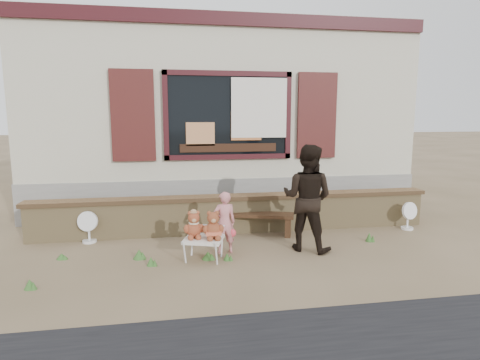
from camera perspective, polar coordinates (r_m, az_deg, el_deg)
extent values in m
plane|color=brown|center=(6.30, 0.93, -9.89)|extent=(80.00, 80.00, 0.00)
cube|color=#A29C83|center=(10.41, -3.67, 11.05)|extent=(8.00, 5.00, 3.20)
cube|color=gray|center=(10.54, -3.56, 0.12)|extent=(8.04, 5.04, 0.80)
cube|color=black|center=(7.90, -1.69, 9.12)|extent=(2.30, 0.04, 1.50)
cube|color=#371014|center=(7.92, -1.70, 14.92)|extent=(2.50, 0.08, 0.10)
cube|color=#371014|center=(7.92, -1.64, 3.33)|extent=(2.50, 0.08, 0.10)
cube|color=#371014|center=(7.80, -10.54, 8.98)|extent=(0.10, 0.08, 1.70)
cube|color=#371014|center=(8.13, 6.84, 9.07)|extent=(0.10, 0.08, 1.70)
cube|color=#350E14|center=(7.82, -14.99, 8.82)|extent=(0.80, 0.07, 1.70)
cube|color=#350E14|center=(8.31, 10.88, 8.97)|extent=(0.80, 0.07, 1.70)
cube|color=white|center=(7.94, 2.74, 10.20)|extent=(1.10, 0.02, 1.15)
cube|color=#371014|center=(8.11, -1.76, 21.95)|extent=(8.00, 0.12, 0.25)
cube|color=black|center=(7.89, -1.64, 4.62)|extent=(1.90, 0.06, 0.16)
cube|color=tan|center=(7.82, -5.67, 6.52)|extent=(0.55, 0.06, 0.45)
cube|color=#E08447|center=(7.93, 0.88, 7.68)|extent=(0.60, 0.06, 0.55)
cube|color=tan|center=(7.16, -0.54, -5.03)|extent=(7.00, 0.30, 0.60)
cube|color=brown|center=(7.08, -0.54, -2.44)|extent=(7.10, 0.36, 0.07)
cube|color=#311E11|center=(6.99, 1.47, -4.91)|extent=(1.52, 0.78, 0.06)
cube|color=#311E11|center=(7.15, -3.80, -6.23)|extent=(0.18, 0.30, 0.32)
cube|color=#311E11|center=(6.99, 6.84, -6.64)|extent=(0.18, 0.30, 0.32)
cube|color=silver|center=(5.81, -5.19, -8.38)|extent=(0.65, 0.61, 0.04)
cylinder|color=silver|center=(5.73, -7.87, -10.42)|extent=(0.03, 0.03, 0.29)
cylinder|color=silver|center=(5.63, -3.38, -10.72)|extent=(0.03, 0.03, 0.29)
cylinder|color=silver|center=(6.11, -6.81, -9.16)|extent=(0.03, 0.03, 0.29)
cylinder|color=silver|center=(6.01, -2.60, -9.40)|extent=(0.03, 0.03, 0.29)
imported|color=pink|center=(6.04, -2.24, -6.05)|extent=(0.36, 0.25, 0.94)
imported|color=black|center=(6.20, 9.54, -2.52)|extent=(1.00, 0.97, 1.63)
cylinder|color=white|center=(7.09, -20.61, -8.14)|extent=(0.22, 0.22, 0.04)
cylinder|color=white|center=(7.05, -20.68, -7.04)|extent=(0.04, 0.04, 0.28)
cylinder|color=white|center=(7.00, -20.77, -5.45)|extent=(0.34, 0.16, 0.33)
cylinder|color=white|center=(7.98, 22.66, -6.34)|extent=(0.22, 0.22, 0.04)
cylinder|color=white|center=(7.95, 22.72, -5.38)|extent=(0.04, 0.04, 0.27)
cylinder|color=white|center=(7.90, 22.81, -4.01)|extent=(0.33, 0.17, 0.32)
cone|color=#376528|center=(5.92, -4.58, -10.63)|extent=(0.18, 0.18, 0.11)
cone|color=#376528|center=(6.09, -14.16, -10.18)|extent=(0.18, 0.18, 0.14)
cone|color=#376528|center=(5.79, -12.55, -11.22)|extent=(0.12, 0.12, 0.12)
cone|color=#376528|center=(6.45, -24.04, -9.86)|extent=(0.15, 0.15, 0.08)
cone|color=#376528|center=(5.57, -27.73, -12.96)|extent=(0.14, 0.14, 0.12)
cone|color=#376528|center=(5.86, -1.86, -10.83)|extent=(0.11, 0.11, 0.11)
cone|color=#376528|center=(7.00, 17.89, -7.72)|extent=(0.12, 0.12, 0.15)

